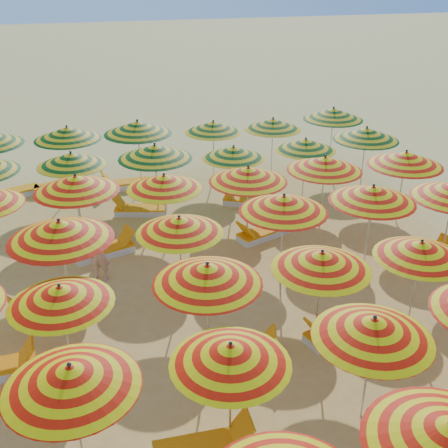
% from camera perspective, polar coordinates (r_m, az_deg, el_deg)
% --- Properties ---
extents(ground, '(120.00, 120.00, 0.00)m').
position_cam_1_polar(ground, '(14.83, 0.45, -6.39)').
color(ground, '#E5C465').
rests_on(ground, ground).
extents(umbrella_7, '(2.29, 2.29, 2.33)m').
position_cam_1_polar(umbrella_7, '(9.28, -15.30, -14.75)').
color(umbrella_7, silver).
rests_on(umbrella_7, ground).
extents(umbrella_8, '(2.75, 2.75, 2.20)m').
position_cam_1_polar(umbrella_8, '(9.56, 0.66, -13.12)').
color(umbrella_8, silver).
rests_on(umbrella_8, ground).
extents(umbrella_9, '(2.33, 2.33, 2.31)m').
position_cam_1_polar(umbrella_9, '(10.30, 14.94, -10.22)').
color(umbrella_9, silver).
rests_on(umbrella_9, ground).
extents(umbrella_13, '(2.47, 2.47, 2.21)m').
position_cam_1_polar(umbrella_13, '(11.43, -16.29, -6.96)').
color(umbrella_13, silver).
rests_on(umbrella_13, ground).
extents(umbrella_14, '(2.59, 2.59, 2.39)m').
position_cam_1_polar(umbrella_14, '(11.32, -1.69, -5.12)').
color(umbrella_14, silver).
rests_on(umbrella_14, ground).
extents(umbrella_15, '(2.18, 2.18, 2.29)m').
position_cam_1_polar(umbrella_15, '(12.13, 9.88, -3.71)').
color(umbrella_15, silver).
rests_on(umbrella_15, ground).
extents(umbrella_16, '(2.16, 2.16, 2.20)m').
position_cam_1_polar(umbrella_16, '(13.29, 19.36, -2.49)').
color(umbrella_16, silver).
rests_on(umbrella_16, ground).
extents(umbrella_19, '(3.02, 3.02, 2.56)m').
position_cam_1_polar(umbrella_19, '(13.22, -16.33, -0.64)').
color(umbrella_19, silver).
rests_on(umbrella_19, ground).
extents(umbrella_20, '(2.77, 2.77, 2.26)m').
position_cam_1_polar(umbrella_20, '(13.55, -4.55, -0.13)').
color(umbrella_20, silver).
rests_on(umbrella_20, ground).
extents(umbrella_21, '(2.34, 2.34, 2.44)m').
position_cam_1_polar(umbrella_21, '(14.35, 6.09, 2.04)').
color(umbrella_21, silver).
rests_on(umbrella_21, ground).
extents(umbrella_22, '(2.65, 2.65, 2.45)m').
position_cam_1_polar(umbrella_22, '(15.33, 14.87, 2.94)').
color(umbrella_22, silver).
rests_on(umbrella_22, ground).
extents(umbrella_25, '(2.42, 2.42, 2.50)m').
position_cam_1_polar(umbrella_25, '(15.91, -14.80, 3.98)').
color(umbrella_25, silver).
rests_on(umbrella_25, ground).
extents(umbrella_26, '(2.46, 2.46, 2.31)m').
position_cam_1_polar(umbrella_26, '(16.02, -6.10, 4.25)').
color(umbrella_26, silver).
rests_on(umbrella_26, ground).
extents(umbrella_27, '(2.97, 2.97, 2.43)m').
position_cam_1_polar(umbrella_27, '(16.21, 2.47, 5.05)').
color(umbrella_27, silver).
rests_on(umbrella_27, ground).
extents(umbrella_28, '(2.32, 2.32, 2.43)m').
position_cam_1_polar(umbrella_28, '(17.28, 10.20, 6.04)').
color(umbrella_28, silver).
rests_on(umbrella_28, ground).
extents(umbrella_29, '(2.98, 2.98, 2.47)m').
position_cam_1_polar(umbrella_29, '(18.22, 17.96, 6.33)').
color(umbrella_29, silver).
rests_on(umbrella_29, ground).
extents(umbrella_31, '(2.89, 2.89, 2.31)m').
position_cam_1_polar(umbrella_31, '(18.34, -15.23, 6.35)').
color(umbrella_31, silver).
rests_on(umbrella_31, ground).
extents(umbrella_32, '(3.03, 3.03, 2.51)m').
position_cam_1_polar(umbrella_32, '(17.98, -7.03, 7.29)').
color(umbrella_32, silver).
rests_on(umbrella_32, ground).
extents(umbrella_33, '(2.60, 2.60, 2.21)m').
position_cam_1_polar(umbrella_33, '(18.58, 0.98, 7.28)').
color(umbrella_33, silver).
rests_on(umbrella_33, ground).
extents(umbrella_34, '(2.50, 2.50, 2.21)m').
position_cam_1_polar(umbrella_34, '(19.56, 8.29, 7.98)').
color(umbrella_34, silver).
rests_on(umbrella_34, ground).
extents(umbrella_35, '(2.83, 2.83, 2.44)m').
position_cam_1_polar(umbrella_35, '(20.45, 14.26, 8.85)').
color(umbrella_35, silver).
rests_on(umbrella_35, ground).
extents(umbrella_37, '(2.78, 2.78, 2.48)m').
position_cam_1_polar(umbrella_37, '(20.54, -15.63, 8.87)').
color(umbrella_37, silver).
rests_on(umbrella_37, ground).
extents(umbrella_38, '(2.85, 2.85, 2.58)m').
position_cam_1_polar(umbrella_38, '(20.41, -8.77, 9.66)').
color(umbrella_38, silver).
rests_on(umbrella_38, ground).
extents(umbrella_39, '(2.36, 2.36, 2.27)m').
position_cam_1_polar(umbrella_39, '(21.18, -1.10, 9.83)').
color(umbrella_39, silver).
rests_on(umbrella_39, ground).
extents(umbrella_40, '(2.22, 2.22, 2.29)m').
position_cam_1_polar(umbrella_40, '(21.57, 4.99, 10.09)').
color(umbrella_40, silver).
rests_on(umbrella_40, ground).
extents(umbrella_41, '(3.05, 3.05, 2.48)m').
position_cam_1_polar(umbrella_41, '(22.65, 11.05, 10.92)').
color(umbrella_41, silver).
rests_on(umbrella_41, ground).
extents(lounger_5, '(1.73, 0.59, 0.69)m').
position_cam_1_polar(lounger_5, '(10.55, -1.91, -21.82)').
color(lounger_5, white).
rests_on(lounger_5, ground).
extents(lounger_9, '(1.82, 0.95, 0.69)m').
position_cam_1_polar(lounger_9, '(12.44, 1.34, -12.85)').
color(lounger_9, white).
rests_on(lounger_9, ground).
extents(lounger_10, '(1.83, 1.09, 0.69)m').
position_cam_1_polar(lounger_10, '(13.25, 11.48, -10.67)').
color(lounger_10, white).
rests_on(lounger_10, ground).
extents(lounger_11, '(1.82, 1.17, 0.69)m').
position_cam_1_polar(lounger_11, '(14.41, -17.64, -8.14)').
color(lounger_11, white).
rests_on(lounger_11, ground).
extents(lounger_12, '(1.82, 1.19, 0.69)m').
position_cam_1_polar(lounger_12, '(16.70, 20.17, -3.53)').
color(lounger_12, white).
rests_on(lounger_12, ground).
extents(lounger_13, '(1.83, 1.09, 0.69)m').
position_cam_1_polar(lounger_13, '(16.56, -11.95, -2.64)').
color(lounger_13, white).
rests_on(lounger_13, ground).
extents(lounger_14, '(1.82, 1.21, 0.69)m').
position_cam_1_polar(lounger_14, '(17.20, 3.93, -0.94)').
color(lounger_14, white).
rests_on(lounger_14, ground).
extents(lounger_15, '(1.82, 0.96, 0.69)m').
position_cam_1_polar(lounger_15, '(18.90, -8.57, 1.43)').
color(lounger_15, white).
rests_on(lounger_15, ground).
extents(lounger_16, '(1.82, 1.24, 0.69)m').
position_cam_1_polar(lounger_16, '(19.40, 2.36, 2.40)').
color(lounger_16, white).
rests_on(lounger_16, ground).
extents(lounger_17, '(1.82, 1.19, 0.69)m').
position_cam_1_polar(lounger_17, '(21.36, -20.65, 2.96)').
color(lounger_17, white).
rests_on(lounger_17, ground).
extents(lounger_18, '(1.76, 0.66, 0.69)m').
position_cam_1_polar(lounger_18, '(21.29, -16.32, 3.55)').
color(lounger_18, white).
rests_on(lounger_18, ground).
extents(lounger_19, '(1.77, 0.70, 0.69)m').
position_cam_1_polar(lounger_19, '(21.09, -10.00, 4.02)').
color(lounger_19, white).
rests_on(lounger_19, ground).
extents(beachgoer_a, '(0.67, 0.58, 1.54)m').
position_cam_1_polar(beachgoer_a, '(15.14, -12.55, -2.95)').
color(beachgoer_a, tan).
rests_on(beachgoer_a, ground).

